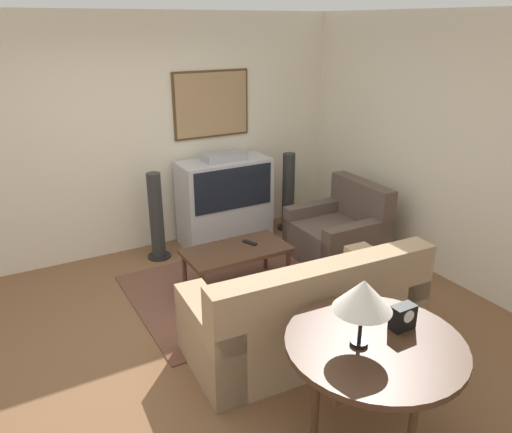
% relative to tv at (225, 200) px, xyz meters
% --- Properties ---
extents(ground_plane, '(12.00, 12.00, 0.00)m').
position_rel_tv_xyz_m(ground_plane, '(-0.98, -1.78, -0.53)').
color(ground_plane, brown).
extents(wall_back, '(12.00, 0.10, 2.70)m').
position_rel_tv_xyz_m(wall_back, '(-0.97, 0.35, 0.82)').
color(wall_back, beige).
rests_on(wall_back, ground_plane).
extents(wall_right, '(0.06, 12.00, 2.70)m').
position_rel_tv_xyz_m(wall_right, '(1.65, -1.78, 0.82)').
color(wall_right, beige).
rests_on(wall_right, ground_plane).
extents(area_rug, '(1.93, 1.72, 0.01)m').
position_rel_tv_xyz_m(area_rug, '(-0.52, -1.17, -0.53)').
color(area_rug, brown).
rests_on(area_rug, ground_plane).
extents(tv, '(1.11, 0.51, 1.13)m').
position_rel_tv_xyz_m(tv, '(0.00, 0.00, 0.00)').
color(tv, '#B7B7BC').
rests_on(tv, ground_plane).
extents(couch, '(1.95, 0.99, 0.92)m').
position_rel_tv_xyz_m(couch, '(-0.42, -2.35, -0.21)').
color(couch, tan).
rests_on(couch, ground_plane).
extents(armchair, '(0.88, 0.95, 0.87)m').
position_rel_tv_xyz_m(armchair, '(0.95, -1.06, -0.25)').
color(armchair, brown).
rests_on(armchair, ground_plane).
extents(coffee_table, '(1.05, 0.55, 0.46)m').
position_rel_tv_xyz_m(coffee_table, '(-0.45, -1.16, -0.13)').
color(coffee_table, '#472D1E').
rests_on(coffee_table, ground_plane).
extents(console_table, '(1.11, 1.11, 0.75)m').
position_rel_tv_xyz_m(console_table, '(-0.60, -3.34, 0.15)').
color(console_table, '#472D1E').
rests_on(console_table, ground_plane).
extents(table_lamp, '(0.35, 0.35, 0.44)m').
position_rel_tv_xyz_m(table_lamp, '(-0.71, -3.31, 0.56)').
color(table_lamp, black).
rests_on(table_lamp, console_table).
extents(mantel_clock, '(0.16, 0.10, 0.16)m').
position_rel_tv_xyz_m(mantel_clock, '(-0.36, -3.31, 0.30)').
color(mantel_clock, black).
rests_on(mantel_clock, console_table).
extents(remote, '(0.10, 0.16, 0.02)m').
position_rel_tv_xyz_m(remote, '(-0.27, -1.12, -0.07)').
color(remote, black).
rests_on(remote, coffee_table).
extents(speaker_tower_left, '(0.27, 0.27, 1.02)m').
position_rel_tv_xyz_m(speaker_tower_left, '(-0.89, -0.05, -0.05)').
color(speaker_tower_left, black).
rests_on(speaker_tower_left, ground_plane).
extents(speaker_tower_right, '(0.27, 0.27, 1.02)m').
position_rel_tv_xyz_m(speaker_tower_right, '(0.89, -0.05, -0.05)').
color(speaker_tower_right, black).
rests_on(speaker_tower_right, ground_plane).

